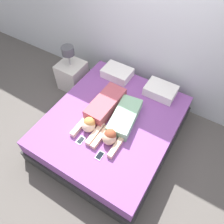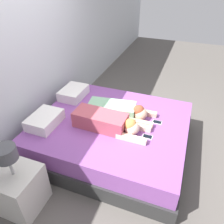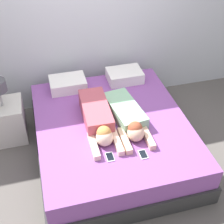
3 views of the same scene
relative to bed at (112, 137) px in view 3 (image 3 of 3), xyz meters
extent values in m
plane|color=#5B5651|center=(0.00, 0.00, -0.25)|extent=(12.00, 12.00, 0.00)
cube|color=silver|center=(0.00, 1.21, 1.05)|extent=(12.00, 0.06, 2.60)
cube|color=#2D2D2D|center=(0.00, 0.00, -0.13)|extent=(1.85, 2.13, 0.23)
cube|color=#8C4C9E|center=(0.00, 0.00, 0.12)|extent=(1.79, 2.07, 0.27)
cube|color=white|center=(-0.40, 0.83, 0.33)|extent=(0.48, 0.35, 0.15)
cube|color=white|center=(0.40, 0.83, 0.33)|extent=(0.48, 0.35, 0.15)
cube|color=#B24C59|center=(-0.17, 0.10, 0.36)|extent=(0.32, 0.72, 0.21)
sphere|color=beige|center=(-0.17, -0.34, 0.35)|extent=(0.19, 0.19, 0.19)
sphere|color=#D18C47|center=(-0.17, -0.32, 0.39)|extent=(0.16, 0.16, 0.16)
cube|color=beige|center=(-0.30, -0.37, 0.29)|extent=(0.07, 0.39, 0.07)
cube|color=beige|center=(-0.04, -0.37, 0.29)|extent=(0.07, 0.39, 0.07)
cube|color=#8CBF99|center=(0.18, 0.07, 0.34)|extent=(0.40, 0.72, 0.16)
sphere|color=beige|center=(0.18, -0.36, 0.35)|extent=(0.19, 0.19, 0.19)
sphere|color=#99472D|center=(0.18, -0.33, 0.40)|extent=(0.16, 0.16, 0.16)
cube|color=beige|center=(0.04, -0.38, 0.29)|extent=(0.07, 0.38, 0.07)
cube|color=beige|center=(0.31, -0.38, 0.29)|extent=(0.07, 0.38, 0.07)
cube|color=silver|center=(-0.17, -0.55, 0.26)|extent=(0.08, 0.13, 0.01)
cube|color=black|center=(-0.17, -0.55, 0.27)|extent=(0.07, 0.11, 0.00)
cube|color=silver|center=(0.18, -0.61, 0.26)|extent=(0.08, 0.13, 0.01)
cube|color=black|center=(0.18, -0.61, 0.27)|extent=(0.07, 0.11, 0.00)
cube|color=beige|center=(-1.26, 0.62, 0.02)|extent=(0.46, 0.46, 0.54)
cylinder|color=#999999|center=(-1.26, 0.62, 0.40)|extent=(0.03, 0.03, 0.22)
camera|label=1|loc=(1.01, -1.65, 2.84)|focal=35.00mm
camera|label=2|loc=(-2.31, -0.87, 2.10)|focal=35.00mm
camera|label=3|loc=(-0.72, -2.73, 2.71)|focal=50.00mm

